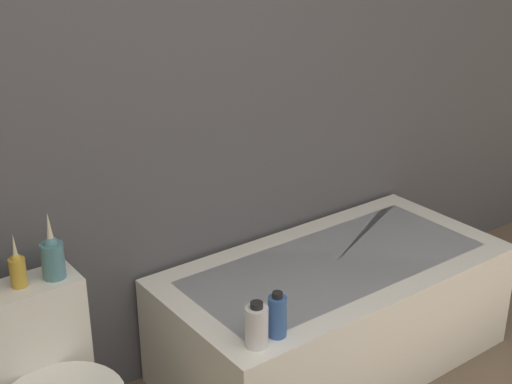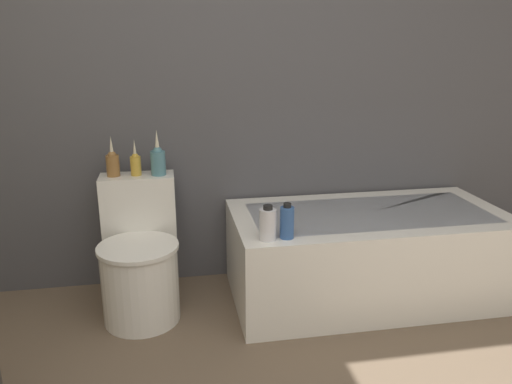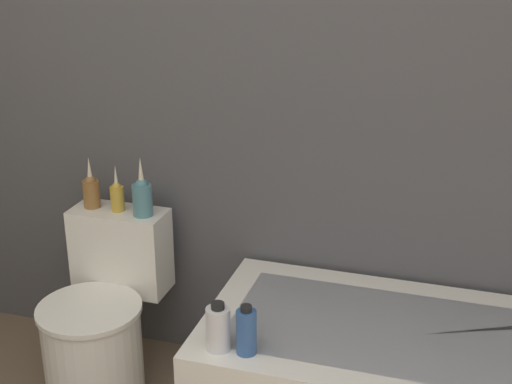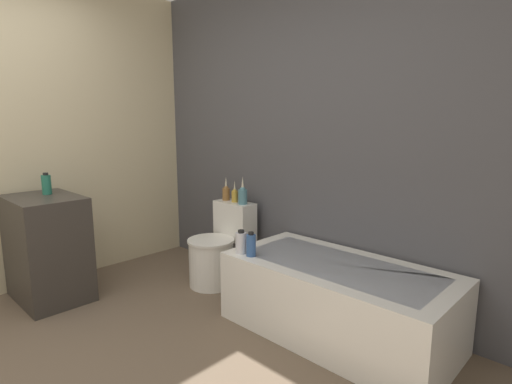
% 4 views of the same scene
% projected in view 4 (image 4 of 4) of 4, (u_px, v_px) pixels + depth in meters
% --- Properties ---
extents(wall_back_tiled, '(6.40, 0.06, 2.60)m').
position_uv_depth(wall_back_tiled, '(285.00, 134.00, 3.29)').
color(wall_back_tiled, '#4C4C51').
rests_on(wall_back_tiled, ground_plane).
extents(wall_left_painted, '(0.06, 6.40, 2.60)m').
position_uv_depth(wall_left_painted, '(38.00, 133.00, 3.35)').
color(wall_left_painted, beige).
rests_on(wall_left_painted, ground_plane).
extents(bathtub, '(1.47, 0.74, 0.49)m').
position_uv_depth(bathtub, '(337.00, 299.00, 2.63)').
color(bathtub, white).
rests_on(bathtub, ground).
extents(toilet, '(0.40, 0.57, 0.69)m').
position_uv_depth(toilet, '(218.00, 250.00, 3.47)').
color(toilet, white).
rests_on(toilet, ground).
extents(vanity_counter, '(0.66, 0.47, 0.83)m').
position_uv_depth(vanity_counter, '(48.00, 248.00, 3.15)').
color(vanity_counter, '#38332D').
rests_on(vanity_counter, ground).
extents(soap_bottle_glass, '(0.07, 0.07, 0.17)m').
position_uv_depth(soap_bottle_glass, '(46.00, 184.00, 3.16)').
color(soap_bottle_glass, '#267259').
rests_on(soap_bottle_glass, vanity_counter).
extents(vase_gold, '(0.07, 0.07, 0.21)m').
position_uv_depth(vase_gold, '(226.00, 192.00, 3.62)').
color(vase_gold, olive).
rests_on(vase_gold, toilet).
extents(vase_silver, '(0.06, 0.06, 0.19)m').
position_uv_depth(vase_silver, '(235.00, 195.00, 3.54)').
color(vase_silver, gold).
rests_on(vase_silver, toilet).
extents(vase_bronze, '(0.08, 0.08, 0.24)m').
position_uv_depth(vase_bronze, '(243.00, 195.00, 3.44)').
color(vase_bronze, teal).
rests_on(vase_bronze, toilet).
extents(shampoo_bottle_tall, '(0.08, 0.08, 0.17)m').
position_uv_depth(shampoo_bottle_tall, '(241.00, 243.00, 2.80)').
color(shampoo_bottle_tall, silver).
rests_on(shampoo_bottle_tall, bathtub).
extents(shampoo_bottle_short, '(0.07, 0.07, 0.17)m').
position_uv_depth(shampoo_bottle_short, '(251.00, 245.00, 2.74)').
color(shampoo_bottle_short, '#335999').
rests_on(shampoo_bottle_short, bathtub).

